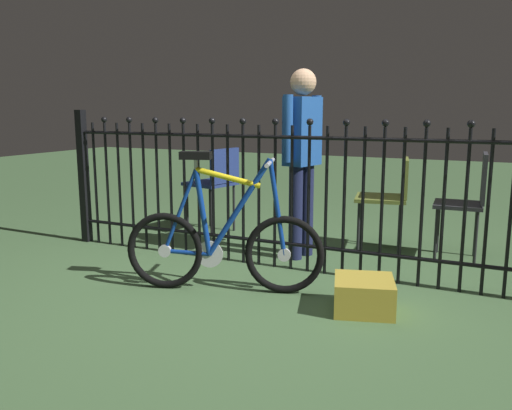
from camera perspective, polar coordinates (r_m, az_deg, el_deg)
ground_plane at (r=3.53m, az=0.65°, el=-9.43°), size 20.00×20.00×0.00m
iron_fence at (r=3.91m, az=3.49°, el=1.50°), size 4.11×0.07×1.18m
bicycle at (r=3.49m, az=-3.54°, el=-4.22°), size 1.27×0.52×0.92m
chair_navy at (r=5.10m, az=-4.35°, el=2.75°), size 0.48×0.48×0.82m
chair_charcoal at (r=4.48m, az=21.99°, el=0.89°), size 0.39×0.38×0.86m
chair_olive at (r=4.57m, az=14.23°, el=1.23°), size 0.48×0.48×0.79m
person_visitor at (r=4.21m, az=4.99°, el=6.06°), size 0.24×0.47×1.50m
display_crate at (r=3.27m, az=11.54°, el=-9.47°), size 0.43×0.43×0.20m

